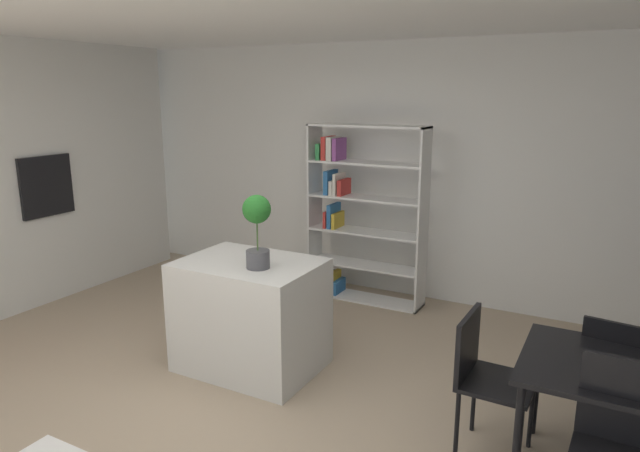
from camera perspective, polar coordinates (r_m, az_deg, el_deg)
ground_plane at (r=4.10m, az=-9.20°, el=-18.79°), size 10.33×10.33×0.00m
back_partition at (r=6.12m, az=7.35°, el=5.51°), size 7.50×0.06×2.69m
built_in_oven at (r=6.41m, az=-25.90°, el=3.67°), size 0.06×0.58×0.62m
kitchen_island at (r=4.58m, az=-7.01°, el=-8.89°), size 1.07×0.79×0.89m
potted_plant_on_island at (r=4.18m, az=-6.38°, el=0.11°), size 0.21×0.21×0.56m
open_bookshelf at (r=5.92m, az=3.67°, el=1.48°), size 1.25×0.31×1.85m
dining_table at (r=3.54m, az=28.32°, el=-13.74°), size 1.05×0.83×0.73m
dining_chair_far at (r=4.00m, az=28.02°, el=-12.71°), size 0.48×0.45×0.85m
dining_chair_near at (r=3.20m, az=28.09°, el=-18.64°), size 0.44×0.47×0.93m
dining_chair_island_side at (r=3.64m, az=16.19°, el=-13.78°), size 0.43×0.45×0.88m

